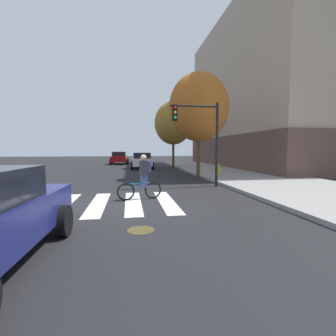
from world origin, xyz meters
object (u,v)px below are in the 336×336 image
at_px(manhole_cover, 141,230).
at_px(sedan_far, 120,158).
at_px(traffic_light_near, 201,130).
at_px(fire_hydrant, 218,169).
at_px(street_tree_near, 199,107).
at_px(cyclist, 143,177).
at_px(street_tree_mid, 173,123).
at_px(sedan_mid, 142,160).

relative_size(manhole_cover, sedan_far, 0.14).
distance_m(traffic_light_near, fire_hydrant, 5.27).
bearing_deg(manhole_cover, street_tree_near, 66.76).
bearing_deg(street_tree_near, fire_hydrant, 13.62).
height_order(manhole_cover, cyclist, cyclist).
bearing_deg(cyclist, street_tree_mid, 75.49).
bearing_deg(manhole_cover, fire_hydrant, 60.58).
xyz_separation_m(manhole_cover, cyclist, (0.25, 3.53, 0.84)).
bearing_deg(traffic_light_near, manhole_cover, -118.13).
distance_m(sedan_far, street_tree_mid, 10.23).
height_order(traffic_light_near, fire_hydrant, traffic_light_near).
xyz_separation_m(sedan_far, street_tree_near, (5.68, -16.55, 3.77)).
height_order(fire_hydrant, street_tree_near, street_tree_near).
bearing_deg(street_tree_near, sedan_mid, 110.44).
xyz_separation_m(traffic_light_near, street_tree_mid, (0.88, 12.52, 1.65)).
bearing_deg(sedan_mid, traffic_light_near, -79.40).
height_order(sedan_far, cyclist, cyclist).
height_order(cyclist, street_tree_mid, street_tree_mid).
xyz_separation_m(cyclist, traffic_light_near, (3.04, 2.62, 2.02)).
relative_size(sedan_mid, street_tree_near, 0.67).
bearing_deg(sedan_far, cyclist, -85.71).
bearing_deg(street_tree_near, manhole_cover, -113.24).
height_order(sedan_far, fire_hydrant, sedan_far).
distance_m(manhole_cover, cyclist, 3.64).
bearing_deg(cyclist, manhole_cover, -94.01).
bearing_deg(traffic_light_near, sedan_far, 103.23).
distance_m(cyclist, fire_hydrant, 8.64).
distance_m(manhole_cover, traffic_light_near, 7.54).
bearing_deg(fire_hydrant, cyclist, -129.56).
relative_size(fire_hydrant, street_tree_mid, 0.12).
bearing_deg(fire_hydrant, street_tree_mid, 100.57).
distance_m(sedan_far, fire_hydrant, 17.72).
distance_m(cyclist, street_tree_mid, 16.06).
height_order(manhole_cover, traffic_light_near, traffic_light_near).
relative_size(manhole_cover, street_tree_mid, 0.10).
relative_size(manhole_cover, cyclist, 0.38).
height_order(cyclist, street_tree_near, street_tree_near).
height_order(cyclist, fire_hydrant, cyclist).
xyz_separation_m(traffic_light_near, street_tree_near, (0.93, 3.67, 1.73)).
distance_m(manhole_cover, sedan_far, 26.42).
relative_size(cyclist, fire_hydrant, 2.17).
bearing_deg(cyclist, street_tree_near, 57.73).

